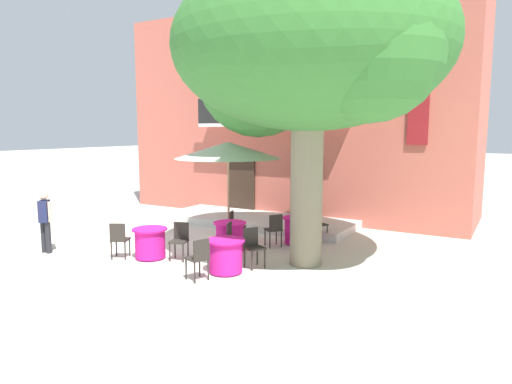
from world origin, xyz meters
The scene contains 18 objects.
ground_plane centered at (0.00, 0.00, 0.00)m, with size 120.00×120.00×0.00m, color beige.
building_facade centered at (0.07, 6.99, 3.75)m, with size 13.00×5.09×7.50m.
entrance_step_platform centered at (0.07, 3.82, 0.12)m, with size 6.54×2.37×0.25m, color silver.
plane_tree centered at (3.30, 0.42, 4.90)m, with size 6.55×5.75×6.96m.
cafe_table_near_tree centered at (1.15, 0.52, 0.39)m, with size 0.86×0.86×0.76m.
cafe_chair_near_tree_0 centered at (1.46, -0.16, 0.53)m, with size 0.51×0.51×0.91m.
cafe_chair_near_tree_1 centered at (0.86, 1.22, 0.53)m, with size 0.50×0.50×0.91m.
cafe_table_middle centered at (2.40, 2.06, 0.39)m, with size 0.86×0.86×0.76m.
cafe_chair_middle_0 centered at (2.00, 1.43, 0.53)m, with size 0.56×0.56×0.91m.
cafe_chair_middle_1 centered at (2.70, 2.76, 0.53)m, with size 0.54×0.54×0.91m.
cafe_table_front centered at (2.12, -1.13, 0.39)m, with size 0.86×0.86×0.76m.
cafe_chair_front_0 centered at (1.94, -1.86, 0.53)m, with size 0.51×0.51×0.91m.
cafe_chair_front_1 centered at (2.42, -0.44, 0.53)m, with size 0.54×0.54×0.91m.
cafe_table_far_side centered at (-0.14, -1.10, 0.39)m, with size 0.86×0.86×0.76m.
cafe_chair_far_side_0 centered at (-0.77, -1.51, 0.53)m, with size 0.54×0.54×0.91m.
cafe_chair_far_side_1 centered at (0.54, -0.79, 0.53)m, with size 0.51×0.51×0.91m.
cafe_umbrella centered at (0.79, 1.02, 2.61)m, with size 2.90×2.90×2.85m.
pedestrian_near_entrance centered at (-2.86, -2.05, 0.91)m, with size 0.53×0.40×1.61m.
Camera 1 is at (7.66, -9.34, 3.17)m, focal length 32.11 mm.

